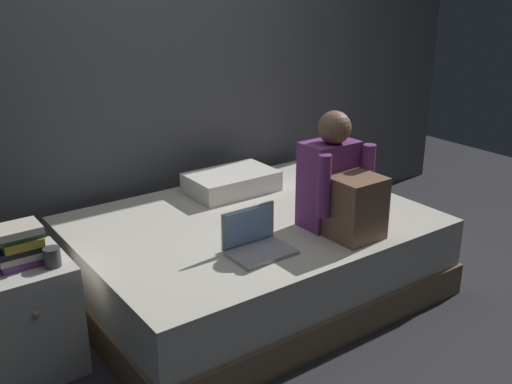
# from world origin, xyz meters

# --- Properties ---
(ground_plane) EXTENTS (8.00, 8.00, 0.00)m
(ground_plane) POSITION_xyz_m (0.00, 0.00, 0.00)
(ground_plane) COLOR #2D2D33
(wall_back) EXTENTS (5.60, 0.10, 2.70)m
(wall_back) POSITION_xyz_m (0.00, 1.20, 1.35)
(wall_back) COLOR #4C4F54
(wall_back) RESTS_ON ground_plane
(bed) EXTENTS (2.00, 1.50, 0.47)m
(bed) POSITION_xyz_m (0.20, 0.30, 0.23)
(bed) COLOR #7A6047
(bed) RESTS_ON ground_plane
(nightstand) EXTENTS (0.44, 0.46, 0.56)m
(nightstand) POSITION_xyz_m (-1.10, 0.33, 0.28)
(nightstand) COLOR beige
(nightstand) RESTS_ON ground_plane
(person_sitting) EXTENTS (0.39, 0.44, 0.66)m
(person_sitting) POSITION_xyz_m (0.50, -0.09, 0.72)
(person_sitting) COLOR #75337A
(person_sitting) RESTS_ON bed
(laptop) EXTENTS (0.32, 0.23, 0.22)m
(laptop) POSITION_xyz_m (-0.03, -0.06, 0.53)
(laptop) COLOR #9EA0A5
(laptop) RESTS_ON bed
(pillow) EXTENTS (0.56, 0.36, 0.13)m
(pillow) POSITION_xyz_m (0.36, 0.75, 0.54)
(pillow) COLOR silver
(pillow) RESTS_ON bed
(book_stack) EXTENTS (0.23, 0.17, 0.19)m
(book_stack) POSITION_xyz_m (-1.08, 0.31, 0.66)
(book_stack) COLOR #703D84
(book_stack) RESTS_ON nightstand
(mug) EXTENTS (0.08, 0.08, 0.09)m
(mug) POSITION_xyz_m (-0.97, 0.21, 0.61)
(mug) COLOR #3D3D42
(mug) RESTS_ON nightstand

